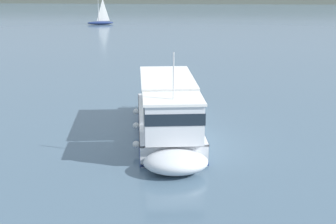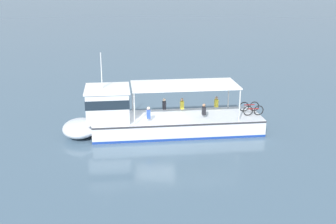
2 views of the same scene
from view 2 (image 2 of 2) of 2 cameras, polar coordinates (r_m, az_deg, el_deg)
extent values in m
plane|color=slate|center=(27.48, -1.66, -3.25)|extent=(400.00, 400.00, 0.00)
cube|color=silver|center=(28.05, 1.22, -1.61)|extent=(4.59, 11.13, 1.10)
ellipsoid|color=silver|center=(27.90, -11.50, -2.09)|extent=(3.21, 2.57, 1.01)
cube|color=navy|center=(28.20, 1.21, -2.47)|extent=(4.63, 11.13, 0.16)
cube|color=#2D2D33|center=(27.90, 1.22, -0.70)|extent=(4.65, 11.13, 0.10)
cube|color=silver|center=(27.34, -7.93, 1.01)|extent=(3.04, 2.94, 1.90)
cube|color=#19232D|center=(27.24, -7.96, 1.68)|extent=(3.11, 2.98, 0.56)
cube|color=white|center=(27.07, -8.02, 3.06)|extent=(3.22, 3.11, 0.12)
cube|color=white|center=(27.37, 2.19, 3.57)|extent=(3.80, 7.03, 0.10)
cylinder|color=silver|center=(26.03, -4.45, 0.39)|extent=(0.08, 0.08, 2.00)
cylinder|color=silver|center=(28.64, -4.71, 1.99)|extent=(0.08, 0.08, 2.00)
cylinder|color=silver|center=(27.07, 9.43, 0.88)|extent=(0.08, 0.08, 2.00)
cylinder|color=silver|center=(29.59, 7.98, 2.39)|extent=(0.08, 0.08, 2.00)
cylinder|color=silver|center=(26.81, -8.77, 5.43)|extent=(0.06, 0.06, 2.20)
sphere|color=white|center=(29.50, -5.83, -0.84)|extent=(0.36, 0.36, 0.36)
sphere|color=white|center=(29.73, 0.54, -0.60)|extent=(0.36, 0.36, 0.36)
sphere|color=white|center=(30.27, 6.37, -0.37)|extent=(0.36, 0.36, 0.36)
torus|color=black|center=(28.34, 10.50, 0.17)|extent=(0.15, 0.66, 0.66)
torus|color=black|center=(28.56, 11.85, 0.22)|extent=(0.15, 0.66, 0.66)
cylinder|color=maroon|center=(28.41, 11.19, 0.42)|extent=(0.15, 0.70, 0.06)
torus|color=black|center=(29.16, 9.99, 0.69)|extent=(0.15, 0.66, 0.66)
torus|color=black|center=(29.37, 11.30, 0.74)|extent=(0.15, 0.66, 0.66)
cylinder|color=maroon|center=(29.23, 10.66, 0.94)|extent=(0.15, 0.70, 0.06)
cube|color=yellow|center=(29.26, 6.38, 1.18)|extent=(0.35, 0.26, 0.52)
sphere|color=tan|center=(29.16, 6.41, 1.88)|extent=(0.20, 0.20, 0.20)
cube|color=black|center=(27.50, 4.75, 0.15)|extent=(0.35, 0.26, 0.52)
sphere|color=#9E7051|center=(27.40, 4.77, 0.89)|extent=(0.20, 0.20, 0.20)
cube|color=yellow|center=(28.67, 1.86, 0.93)|extent=(0.35, 0.26, 0.52)
sphere|color=tan|center=(28.56, 1.87, 1.64)|extent=(0.20, 0.20, 0.20)
cube|color=black|center=(28.59, -0.50, 0.89)|extent=(0.35, 0.26, 0.52)
sphere|color=beige|center=(28.49, -0.50, 1.61)|extent=(0.20, 0.20, 0.20)
cube|color=#2D4CA5|center=(26.79, -2.58, -0.28)|extent=(0.35, 0.26, 0.52)
sphere|color=beige|center=(26.68, -2.59, 0.47)|extent=(0.20, 0.20, 0.20)
camera|label=1|loc=(36.76, -48.48, 10.09)|focal=54.36mm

